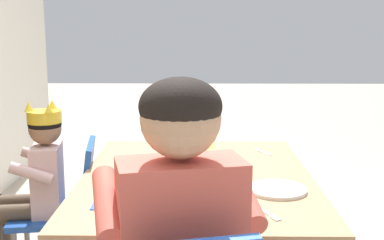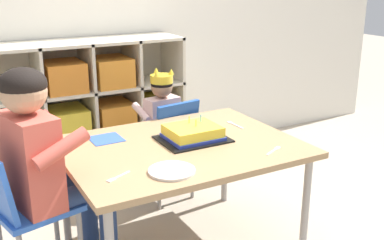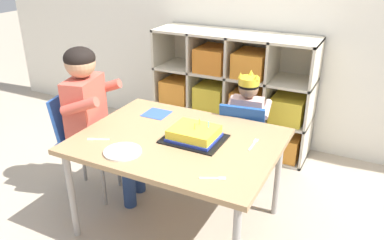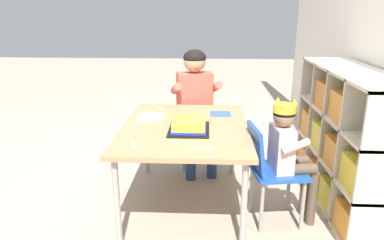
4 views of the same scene
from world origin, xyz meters
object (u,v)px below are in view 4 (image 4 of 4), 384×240
at_px(birthday_cake_on_tray, 189,125).
at_px(fork_by_napkin, 162,109).
at_px(activity_table, 185,132).
at_px(classroom_chair_blue, 270,167).
at_px(adult_helper_seated, 196,97).
at_px(fork_beside_plate_stack, 203,148).
at_px(fork_scattered_mid_table, 134,143).
at_px(child_with_crown, 288,147).
at_px(paper_plate_stack, 150,117).
at_px(classroom_chair_adult_side, 193,117).

height_order(birthday_cake_on_tray, fork_by_napkin, birthday_cake_on_tray).
distance_m(activity_table, classroom_chair_blue, 0.61).
relative_size(classroom_chair_blue, adult_helper_seated, 0.64).
bearing_deg(classroom_chair_blue, birthday_cake_on_tray, 69.21).
bearing_deg(activity_table, fork_beside_plate_stack, 17.65).
relative_size(birthday_cake_on_tray, fork_scattered_mid_table, 2.81).
bearing_deg(fork_by_napkin, fork_scattered_mid_table, -30.62).
relative_size(classroom_chair_blue, child_with_crown, 0.79).
height_order(adult_helper_seated, paper_plate_stack, adult_helper_seated).
bearing_deg(fork_by_napkin, fork_beside_plate_stack, -2.23).
distance_m(child_with_crown, adult_helper_seated, 1.04).
distance_m(classroom_chair_adult_side, paper_plate_stack, 0.66).
bearing_deg(fork_by_napkin, adult_helper_seated, 105.81).
relative_size(child_with_crown, fork_by_napkin, 7.05).
distance_m(classroom_chair_adult_side, fork_beside_plate_stack, 1.17).
xyz_separation_m(birthday_cake_on_tray, fork_by_napkin, (-0.49, -0.25, -0.03)).
bearing_deg(paper_plate_stack, child_with_crown, 68.37).
bearing_deg(fork_scattered_mid_table, paper_plate_stack, -26.61).
relative_size(classroom_chair_adult_side, adult_helper_seated, 0.69).
bearing_deg(fork_scattered_mid_table, classroom_chair_adult_side, -41.00).
distance_m(birthday_cake_on_tray, fork_scattered_mid_table, 0.41).
distance_m(classroom_chair_adult_side, adult_helper_seated, 0.24).
bearing_deg(activity_table, paper_plate_stack, -123.91).
bearing_deg(classroom_chair_adult_side, birthday_cake_on_tray, -102.80).
xyz_separation_m(paper_plate_stack, fork_beside_plate_stack, (0.59, 0.40, -0.00)).
bearing_deg(classroom_chair_blue, activity_table, 61.72).
relative_size(classroom_chair_adult_side, fork_scattered_mid_table, 6.01).
height_order(birthday_cake_on_tray, paper_plate_stack, birthday_cake_on_tray).
distance_m(classroom_chair_blue, adult_helper_seated, 1.01).
xyz_separation_m(activity_table, fork_beside_plate_stack, (0.40, 0.13, 0.05)).
bearing_deg(paper_plate_stack, adult_helper_seated, 144.40).
relative_size(birthday_cake_on_tray, paper_plate_stack, 1.67).
distance_m(classroom_chair_adult_side, birthday_cake_on_tray, 0.86).
xyz_separation_m(classroom_chair_adult_side, paper_plate_stack, (0.57, -0.30, 0.17)).
distance_m(classroom_chair_blue, classroom_chair_adult_side, 1.09).
xyz_separation_m(fork_by_napkin, fork_beside_plate_stack, (0.81, 0.34, 0.00)).
xyz_separation_m(classroom_chair_blue, birthday_cake_on_tray, (-0.12, -0.52, 0.23)).
relative_size(adult_helper_seated, fork_by_napkin, 8.69).
bearing_deg(fork_beside_plate_stack, activity_table, -73.34).
height_order(fork_scattered_mid_table, fork_by_napkin, same).
distance_m(classroom_chair_blue, paper_plate_stack, 0.94).
xyz_separation_m(activity_table, adult_helper_seated, (-0.64, 0.05, 0.09)).
bearing_deg(fork_beside_plate_stack, paper_plate_stack, -56.59).
bearing_deg(classroom_chair_blue, adult_helper_seated, 22.87).
distance_m(adult_helper_seated, birthday_cake_on_tray, 0.72).
distance_m(child_with_crown, birthday_cake_on_tray, 0.65).
xyz_separation_m(activity_table, paper_plate_stack, (-0.18, -0.27, 0.05)).
bearing_deg(child_with_crown, adult_helper_seated, 28.62).
bearing_deg(fork_by_napkin, classroom_chair_blue, 26.42).
distance_m(classroom_chair_blue, fork_beside_plate_stack, 0.51).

